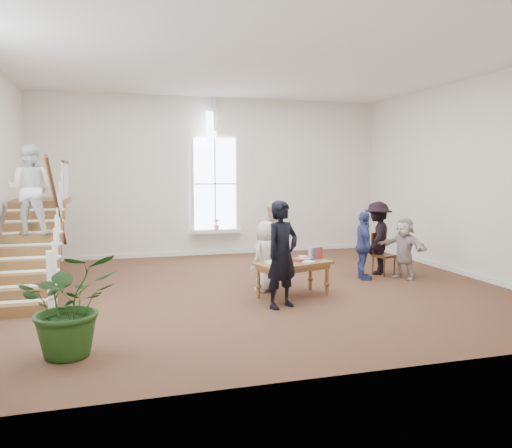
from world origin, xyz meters
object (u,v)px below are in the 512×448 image
object	(u,v)px
library_table	(293,266)
floor_plant	(70,304)
person_yellow	(273,243)
side_chair	(381,251)
police_officer	(282,254)
woman_cluster_a	(364,246)
elderly_woman	(267,256)
woman_cluster_c	(404,248)
woman_cluster_b	(378,238)

from	to	relation	value
library_table	floor_plant	bearing A→B (deg)	-167.66
person_yellow	side_chair	distance (m)	2.78
police_officer	woman_cluster_a	size ratio (longest dim) A/B	1.25
elderly_woman	floor_plant	distance (m)	4.42
library_table	side_chair	xyz separation A→B (m)	(2.69, 1.39, -0.05)
woman_cluster_a	woman_cluster_c	size ratio (longest dim) A/B	1.10
woman_cluster_c	elderly_woman	bearing A→B (deg)	-107.50
person_yellow	police_officer	bearing A→B (deg)	47.96
person_yellow	woman_cluster_c	size ratio (longest dim) A/B	1.28
library_table	police_officer	bearing A→B (deg)	-140.79
person_yellow	woman_cluster_a	distance (m)	2.11
woman_cluster_c	side_chair	bearing A→B (deg)	-176.28
floor_plant	police_officer	bearing A→B (deg)	22.92
library_table	side_chair	world-z (taller)	side_chair
person_yellow	floor_plant	world-z (taller)	person_yellow
elderly_woman	woman_cluster_c	xyz separation A→B (m)	(3.30, 0.25, -0.02)
woman_cluster_a	woman_cluster_c	world-z (taller)	woman_cluster_a
woman_cluster_a	woman_cluster_c	bearing A→B (deg)	-89.14
library_table	woman_cluster_a	size ratio (longest dim) A/B	1.04
side_chair	library_table	bearing A→B (deg)	-171.84
library_table	side_chair	size ratio (longest dim) A/B	1.62
floor_plant	side_chair	xyz separation A→B (m)	(6.55, 3.48, -0.14)
library_table	floor_plant	distance (m)	4.39
side_chair	woman_cluster_b	bearing A→B (deg)	91.62
person_yellow	woman_cluster_c	distance (m)	3.02
woman_cluster_b	woman_cluster_c	bearing A→B (deg)	66.05
elderly_woman	floor_plant	xyz separation A→B (m)	(-3.51, -2.69, -0.02)
floor_plant	person_yellow	bearing A→B (deg)	39.96
woman_cluster_b	side_chair	world-z (taller)	woman_cluster_b
woman_cluster_b	floor_plant	bearing A→B (deg)	-19.85
person_yellow	woman_cluster_c	world-z (taller)	person_yellow
library_table	police_officer	xyz separation A→B (m)	(-0.45, -0.65, 0.35)
library_table	person_yellow	bearing A→B (deg)	76.44
woman_cluster_c	side_chair	xyz separation A→B (m)	(-0.26, 0.54, -0.15)
woman_cluster_b	floor_plant	size ratio (longest dim) A/B	1.24
woman_cluster_a	woman_cluster_c	distance (m)	0.92
library_table	police_officer	size ratio (longest dim) A/B	0.84
woman_cluster_b	woman_cluster_c	world-z (taller)	woman_cluster_b
side_chair	elderly_woman	bearing A→B (deg)	175.41
library_table	side_chair	distance (m)	3.03
woman_cluster_c	floor_plant	size ratio (longest dim) A/B	1.01
elderly_woman	woman_cluster_c	bearing A→B (deg)	155.32
library_table	elderly_woman	xyz separation A→B (m)	(-0.35, 0.60, 0.11)
library_table	woman_cluster_c	bearing A→B (deg)	-0.05
police_officer	woman_cluster_a	distance (m)	3.03
woman_cluster_a	floor_plant	bearing A→B (deg)	131.37
library_table	floor_plant	world-z (taller)	floor_plant
library_table	side_chair	bearing A→B (deg)	11.23
elderly_woman	woman_cluster_b	bearing A→B (deg)	167.68
person_yellow	floor_plant	xyz separation A→B (m)	(-3.81, -3.19, -0.20)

